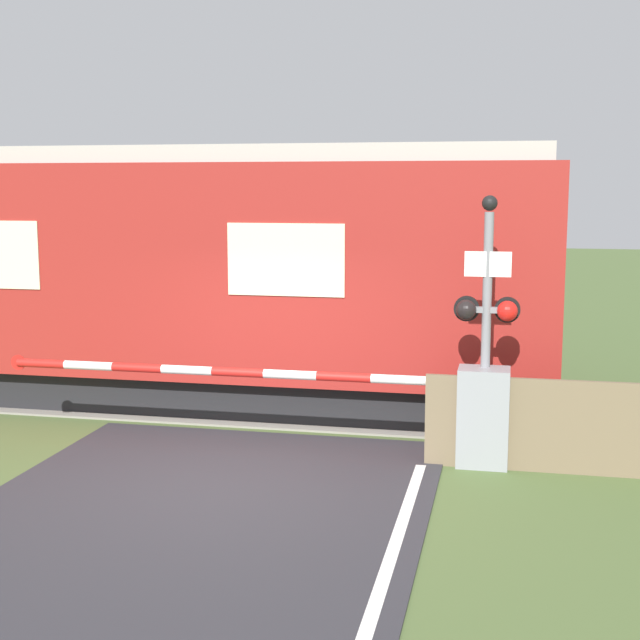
% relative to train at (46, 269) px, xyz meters
% --- Properties ---
extents(ground_plane, '(80.00, 80.00, 0.00)m').
position_rel_train_xyz_m(ground_plane, '(4.20, -3.79, -1.97)').
color(ground_plane, '#4C6033').
extents(track_bed, '(36.00, 3.20, 0.13)m').
position_rel_train_xyz_m(track_bed, '(4.20, 0.00, -1.94)').
color(track_bed, gray).
rests_on(track_bed, ground_plane).
extents(train, '(15.88, 3.21, 3.84)m').
position_rel_train_xyz_m(train, '(0.00, 0.00, 0.00)').
color(train, black).
rests_on(train, ground_plane).
extents(crossing_barrier, '(6.43, 0.44, 1.18)m').
position_rel_train_xyz_m(crossing_barrier, '(6.43, -2.57, -1.30)').
color(crossing_barrier, gray).
rests_on(crossing_barrier, ground_plane).
extents(signal_post, '(0.77, 0.26, 3.19)m').
position_rel_train_xyz_m(signal_post, '(7.01, -2.49, -0.15)').
color(signal_post, gray).
rests_on(signal_post, ground_plane).
extents(roadside_fence, '(3.75, 0.06, 1.10)m').
position_rel_train_xyz_m(roadside_fence, '(8.21, -2.67, -1.42)').
color(roadside_fence, '#726047').
rests_on(roadside_fence, ground_plane).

